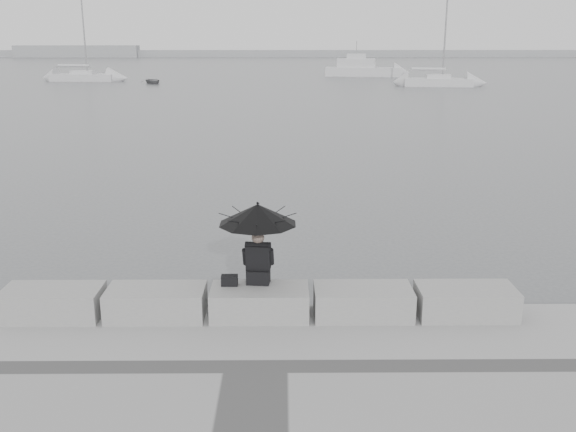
{
  "coord_description": "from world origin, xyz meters",
  "views": [
    {
      "loc": [
        0.39,
        -10.21,
        4.97
      ],
      "look_at": [
        0.49,
        3.0,
        1.26
      ],
      "focal_mm": 40.0,
      "sensor_mm": 36.0,
      "label": 1
    }
  ],
  "objects_px": {
    "sailboat_right": "(438,81)",
    "motor_cruiser": "(364,69)",
    "seated_person": "(258,223)",
    "dinghy": "(153,81)",
    "sailboat_left": "(84,76)"
  },
  "relations": [
    {
      "from": "sailboat_right",
      "to": "sailboat_left",
      "type": "bearing_deg",
      "value": 175.99
    },
    {
      "from": "seated_person",
      "to": "motor_cruiser",
      "type": "distance_m",
      "value": 75.05
    },
    {
      "from": "sailboat_left",
      "to": "dinghy",
      "type": "distance_m",
      "value": 9.52
    },
    {
      "from": "sailboat_left",
      "to": "motor_cruiser",
      "type": "relative_size",
      "value": 1.3
    },
    {
      "from": "motor_cruiser",
      "to": "dinghy",
      "type": "relative_size",
      "value": 3.14
    },
    {
      "from": "sailboat_right",
      "to": "dinghy",
      "type": "xyz_separation_m",
      "value": [
        -30.16,
        4.18,
        -0.27
      ]
    },
    {
      "from": "sailboat_left",
      "to": "motor_cruiser",
      "type": "bearing_deg",
      "value": 20.33
    },
    {
      "from": "seated_person",
      "to": "sailboat_right",
      "type": "distance_m",
      "value": 59.39
    },
    {
      "from": "sailboat_right",
      "to": "motor_cruiser",
      "type": "distance_m",
      "value": 18.09
    },
    {
      "from": "motor_cruiser",
      "to": "dinghy",
      "type": "xyz_separation_m",
      "value": [
        -24.57,
        -13.02,
        -0.63
      ]
    },
    {
      "from": "sailboat_right",
      "to": "motor_cruiser",
      "type": "xyz_separation_m",
      "value": [
        -5.59,
        17.2,
        0.36
      ]
    },
    {
      "from": "dinghy",
      "to": "motor_cruiser",
      "type": "bearing_deg",
      "value": -0.14
    },
    {
      "from": "dinghy",
      "to": "seated_person",
      "type": "bearing_deg",
      "value": -105.4
    },
    {
      "from": "sailboat_left",
      "to": "sailboat_right",
      "type": "distance_m",
      "value": 39.67
    },
    {
      "from": "seated_person",
      "to": "sailboat_left",
      "type": "xyz_separation_m",
      "value": [
        -22.41,
        65.2,
        -1.5
      ]
    }
  ]
}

